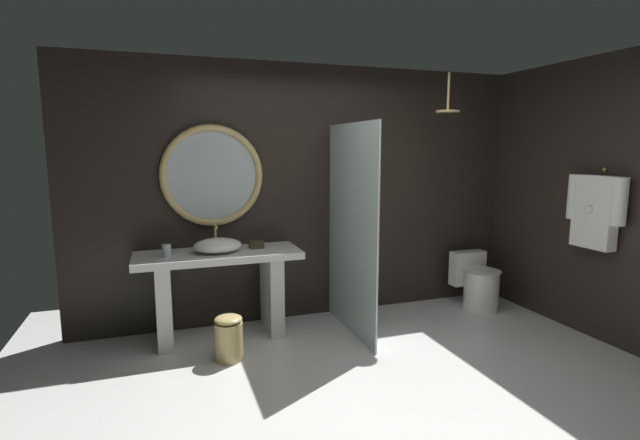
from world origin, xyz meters
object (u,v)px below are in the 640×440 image
toilet (478,284)px  waste_bin (229,337)px  tissue_box (256,244)px  rain_shower_head (448,108)px  round_wall_mirror (212,176)px  vessel_sink (218,245)px  tumbler_cup (167,251)px  hanging_bathrobe (595,208)px

toilet → waste_bin: bearing=-171.6°
tissue_box → rain_shower_head: rain_shower_head is taller
waste_bin → rain_shower_head: bearing=7.6°
round_wall_mirror → vessel_sink: bearing=-91.3°
vessel_sink → tissue_box: (0.37, 0.08, -0.03)m
round_wall_mirror → waste_bin: bearing=-89.6°
round_wall_mirror → rain_shower_head: (2.26, -0.48, 0.65)m
vessel_sink → rain_shower_head: size_ratio=1.12×
vessel_sink → tumbler_cup: (-0.44, -0.02, -0.01)m
round_wall_mirror → waste_bin: (0.01, -0.78, -1.31)m
hanging_bathrobe → waste_bin: (-3.22, 0.63, -1.04)m
rain_shower_head → hanging_bathrobe: rain_shower_head is taller
waste_bin → round_wall_mirror: bearing=90.4°
round_wall_mirror → toilet: round_wall_mirror is taller
vessel_sink → waste_bin: vessel_sink is taller
vessel_sink → round_wall_mirror: 0.68m
tissue_box → toilet: (2.44, -0.15, -0.58)m
hanging_bathrobe → rain_shower_head: bearing=136.1°
tumbler_cup → waste_bin: 0.94m
vessel_sink → waste_bin: (0.01, -0.49, -0.69)m
rain_shower_head → hanging_bathrobe: size_ratio=0.53×
toilet → waste_bin: toilet is taller
tumbler_cup → waste_bin: bearing=-45.7°
toilet → tissue_box: bearing=176.5°
tumbler_cup → round_wall_mirror: round_wall_mirror is taller
tumbler_cup → hanging_bathrobe: (3.67, -1.09, 0.36)m
hanging_bathrobe → round_wall_mirror: bearing=156.4°
rain_shower_head → waste_bin: 3.00m
round_wall_mirror → tissue_box: bearing=-30.7°
vessel_sink → tissue_box: 0.38m
vessel_sink → tissue_box: size_ratio=3.36×
vessel_sink → toilet: bearing=-1.5°
toilet → waste_bin: (-2.80, -0.41, -0.08)m
vessel_sink → round_wall_mirror: round_wall_mirror is taller
vessel_sink → tumbler_cup: 0.45m
round_wall_mirror → rain_shower_head: size_ratio=2.50×
vessel_sink → tumbler_cup: vessel_sink is taller
tissue_box → round_wall_mirror: size_ratio=0.13×
tumbler_cup → round_wall_mirror: (0.45, 0.31, 0.63)m
tissue_box → toilet: bearing=-3.5°
vessel_sink → tissue_box: bearing=11.5°
rain_shower_head → tumbler_cup: bearing=176.5°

